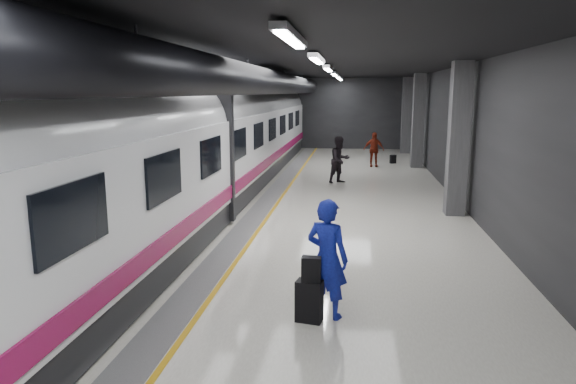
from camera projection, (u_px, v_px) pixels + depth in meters
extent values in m
plane|color=white|center=(296.00, 226.00, 14.10)|extent=(40.00, 40.00, 0.00)
cube|color=black|center=(297.00, 57.00, 13.24)|extent=(10.00, 40.00, 0.02)
cube|color=#28282B|center=(332.00, 114.00, 33.13)|extent=(10.00, 0.02, 4.50)
cube|color=#28282B|center=(119.00, 142.00, 14.31)|extent=(0.02, 40.00, 4.50)
cube|color=#28282B|center=(492.00, 147.00, 13.03)|extent=(0.02, 40.00, 4.50)
cube|color=slate|center=(248.00, 224.00, 14.27)|extent=(0.65, 39.80, 0.01)
cube|color=gold|center=(262.00, 225.00, 14.22)|extent=(0.10, 39.80, 0.01)
cylinder|color=black|center=(248.00, 79.00, 13.51)|extent=(0.80, 38.00, 0.80)
cube|color=silver|center=(291.00, 37.00, 7.34)|extent=(0.22, 2.60, 0.10)
cube|color=silver|center=(317.00, 59.00, 12.21)|extent=(0.22, 2.60, 0.10)
cube|color=silver|center=(328.00, 68.00, 17.07)|extent=(0.22, 2.60, 0.10)
cube|color=silver|center=(334.00, 74.00, 21.94)|extent=(0.22, 2.60, 0.10)
cube|color=silver|center=(338.00, 77.00, 26.81)|extent=(0.22, 2.60, 0.10)
cube|color=silver|center=(341.00, 79.00, 30.70)|extent=(0.22, 2.60, 0.10)
cube|color=#515154|center=(458.00, 140.00, 15.04)|extent=(0.55, 0.55, 4.50)
cube|color=#515154|center=(418.00, 121.00, 24.77)|extent=(0.55, 0.55, 4.50)
cube|color=#515154|center=(406.00, 115.00, 30.61)|extent=(0.55, 0.55, 4.50)
cube|color=black|center=(182.00, 210.00, 14.45)|extent=(2.80, 38.00, 0.60)
cube|color=white|center=(180.00, 161.00, 14.18)|extent=(2.90, 38.00, 2.20)
cylinder|color=white|center=(178.00, 126.00, 14.00)|extent=(2.80, 38.00, 2.80)
cube|color=maroon|center=(232.00, 191.00, 14.14)|extent=(0.04, 38.00, 0.35)
cube|color=black|center=(179.00, 152.00, 14.13)|extent=(3.05, 0.25, 3.80)
cube|color=black|center=(73.00, 217.00, 6.13)|extent=(0.05, 1.60, 0.85)
cube|color=black|center=(164.00, 177.00, 9.05)|extent=(0.05, 1.60, 0.85)
cube|color=black|center=(211.00, 156.00, 11.97)|extent=(0.05, 1.60, 0.85)
cube|color=black|center=(240.00, 144.00, 14.89)|extent=(0.05, 1.60, 0.85)
cube|color=black|center=(259.00, 135.00, 17.81)|extent=(0.05, 1.60, 0.85)
cube|color=black|center=(272.00, 129.00, 20.73)|extent=(0.05, 1.60, 0.85)
cube|color=black|center=(283.00, 124.00, 23.65)|extent=(0.05, 1.60, 0.85)
cube|color=black|center=(291.00, 121.00, 26.57)|extent=(0.05, 1.60, 0.85)
cube|color=black|center=(297.00, 118.00, 29.49)|extent=(0.05, 1.60, 0.85)
imported|color=#172AB1|center=(327.00, 259.00, 8.25)|extent=(0.85, 0.72, 1.97)
cube|color=black|center=(309.00, 301.00, 8.19)|extent=(0.46, 0.33, 0.68)
cube|color=black|center=(311.00, 270.00, 8.05)|extent=(0.30, 0.16, 0.41)
imported|color=black|center=(340.00, 160.00, 20.58)|extent=(1.17, 1.14, 1.89)
imported|color=maroon|center=(374.00, 150.00, 25.17)|extent=(1.02, 0.49, 1.70)
cube|color=black|center=(393.00, 159.00, 26.46)|extent=(0.35, 0.29, 0.44)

